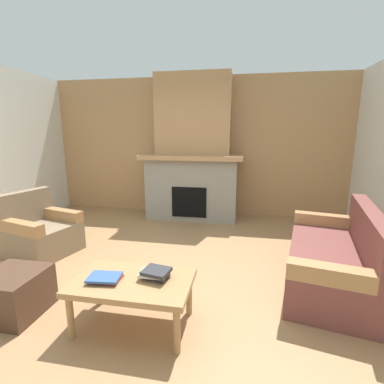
# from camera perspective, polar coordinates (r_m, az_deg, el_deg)

# --- Properties ---
(ground) EXTENTS (9.00, 9.00, 0.00)m
(ground) POSITION_cam_1_polar(r_m,az_deg,el_deg) (3.30, -8.47, -18.02)
(ground) COLOR #9E754C
(wall_back_wood_panel) EXTENTS (6.00, 0.12, 2.70)m
(wall_back_wood_panel) POSITION_cam_1_polar(r_m,az_deg,el_deg) (5.78, 0.85, 9.14)
(wall_back_wood_panel) COLOR tan
(wall_back_wood_panel) RESTS_ON ground
(fireplace) EXTENTS (1.90, 0.82, 2.70)m
(fireplace) POSITION_cam_1_polar(r_m,az_deg,el_deg) (5.42, 0.17, 6.98)
(fireplace) COLOR gray
(fireplace) RESTS_ON ground
(couch) EXTENTS (1.18, 1.93, 0.85)m
(couch) POSITION_cam_1_polar(r_m,az_deg,el_deg) (3.55, 27.16, -11.86)
(couch) COLOR brown
(couch) RESTS_ON ground
(armchair) EXTENTS (0.92, 0.92, 0.85)m
(armchair) POSITION_cam_1_polar(r_m,az_deg,el_deg) (4.43, -28.38, -7.22)
(armchair) COLOR #847056
(armchair) RESTS_ON ground
(coffee_table) EXTENTS (1.00, 0.60, 0.43)m
(coffee_table) POSITION_cam_1_polar(r_m,az_deg,el_deg) (2.55, -11.96, -18.07)
(coffee_table) COLOR #A87A4C
(coffee_table) RESTS_ON ground
(ottoman) EXTENTS (0.52, 0.52, 0.40)m
(ottoman) POSITION_cam_1_polar(r_m,az_deg,el_deg) (3.19, -32.46, -16.94)
(ottoman) COLOR #4C3323
(ottoman) RESTS_ON ground
(book_stack_near_edge) EXTENTS (0.28, 0.22, 0.04)m
(book_stack_near_edge) POSITION_cam_1_polar(r_m,az_deg,el_deg) (2.57, -17.18, -16.24)
(book_stack_near_edge) COLOR #B23833
(book_stack_near_edge) RESTS_ON coffee_table
(book_stack_center) EXTENTS (0.27, 0.22, 0.08)m
(book_stack_center) POSITION_cam_1_polar(r_m,az_deg,el_deg) (2.50, -7.43, -16.00)
(book_stack_center) COLOR #2D2D33
(book_stack_center) RESTS_ON coffee_table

